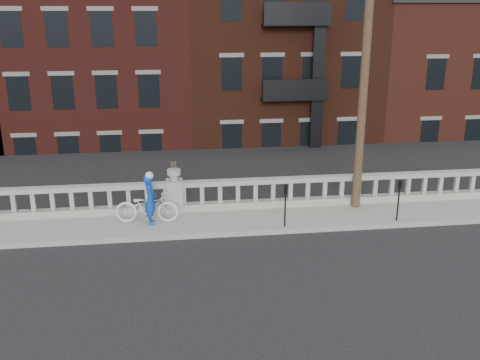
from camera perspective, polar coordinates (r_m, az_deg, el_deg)
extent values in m
plane|color=black|center=(14.66, -6.62, -9.34)|extent=(120.00, 120.00, 0.00)
cube|color=gray|center=(17.36, -6.85, -4.66)|extent=(32.00, 2.20, 0.15)
cube|color=gray|center=(18.18, -6.92, -2.95)|extent=(28.00, 0.34, 0.25)
cube|color=gray|center=(17.91, -7.02, -0.48)|extent=(28.00, 0.34, 0.16)
cube|color=gray|center=(18.03, -6.97, -1.69)|extent=(0.55, 0.55, 1.10)
cylinder|color=gray|center=(17.83, -7.05, 0.29)|extent=(0.24, 0.24, 0.20)
cylinder|color=gray|center=(17.78, -7.07, 0.84)|extent=(0.44, 0.44, 0.18)
cube|color=#605E59|center=(19.59, -6.65, -10.01)|extent=(36.00, 0.50, 5.15)
cube|color=black|center=(40.80, -7.16, 0.52)|extent=(80.00, 44.00, 0.50)
cube|color=#595651|center=(23.66, -11.70, -6.78)|extent=(16.00, 7.00, 4.00)
cube|color=#595651|center=(51.12, 18.55, 13.76)|extent=(14.00, 14.00, 18.00)
cube|color=#4A1A15|center=(33.59, -14.43, 9.13)|extent=(10.00, 14.00, 14.00)
cube|color=#3C1B10|center=(33.81, 2.85, 10.99)|extent=(10.00, 14.00, 15.50)
cube|color=#56241A|center=(37.16, 18.31, 8.00)|extent=(10.00, 14.00, 12.00)
cube|color=black|center=(36.74, 19.27, 17.48)|extent=(10.30, 14.30, 0.30)
cylinder|color=#422D1E|center=(17.88, 13.25, 12.44)|extent=(0.28, 0.28, 10.00)
cylinder|color=black|center=(16.70, 4.83, -3.21)|extent=(0.05, 0.05, 1.10)
cube|color=black|center=(16.47, 4.89, -0.99)|extent=(0.10, 0.08, 0.26)
cube|color=black|center=(16.42, 4.93, -0.91)|extent=(0.06, 0.01, 0.08)
cylinder|color=black|center=(17.83, 16.50, -2.53)|extent=(0.05, 0.05, 1.10)
cube|color=black|center=(17.62, 16.69, -0.45)|extent=(0.10, 0.08, 0.26)
cube|color=black|center=(17.57, 16.76, -0.37)|extent=(0.06, 0.01, 0.08)
imported|color=white|center=(17.29, -9.91, -2.77)|extent=(2.07, 0.91, 1.05)
imported|color=blue|center=(17.04, -9.52, -2.06)|extent=(0.39, 0.59, 1.61)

